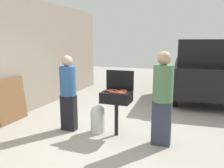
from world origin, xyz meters
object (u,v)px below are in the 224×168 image
hot_dog_5 (115,92)px  hot_dog_11 (107,91)px  hot_dog_4 (124,92)px  propane_tank (98,118)px  hot_dog_6 (113,93)px  hot_dog_12 (109,90)px  hot_dog_7 (118,91)px  hot_dog_1 (112,92)px  hot_dog_8 (110,91)px  parked_minivan (203,68)px  bbq_grill (116,99)px  hot_dog_2 (121,92)px  hot_dog_10 (119,92)px  person_left (68,90)px  hot_dog_9 (123,93)px  hot_dog_3 (119,93)px  hot_dog_13 (123,93)px  hot_dog_14 (113,90)px  hot_dog_0 (124,90)px  leaning_board (12,100)px  person_right (163,95)px

hot_dog_5 → hot_dog_11: bearing=170.4°
hot_dog_4 → propane_tank: hot_dog_4 is taller
hot_dog_6 → hot_dog_12: same height
hot_dog_5 → hot_dog_7: bearing=77.7°
hot_dog_1 → hot_dog_8: size_ratio=1.00×
hot_dog_12 → parked_minivan: size_ratio=0.03×
bbq_grill → hot_dog_2: bearing=-29.9°
parked_minivan → hot_dog_2: bearing=65.3°
bbq_grill → hot_dog_7: (0.02, 0.06, 0.16)m
hot_dog_10 → person_left: person_left is taller
hot_dog_1 → hot_dog_10: same height
hot_dog_9 → person_left: size_ratio=0.08×
bbq_grill → person_left: (-1.10, -0.07, 0.11)m
hot_dog_3 → hot_dog_13: bearing=49.2°
hot_dog_9 → person_left: bearing=177.4°
hot_dog_4 → hot_dog_6: 0.25m
hot_dog_8 → hot_dog_14: (0.03, 0.11, 0.00)m
hot_dog_0 → hot_dog_3: 0.30m
propane_tank → leaning_board: (-2.26, -0.09, 0.22)m
hot_dog_9 → leaning_board: size_ratio=0.12×
hot_dog_1 → hot_dog_2: bearing=10.6°
hot_dog_7 → hot_dog_12: 0.21m
hot_dog_4 → hot_dog_13: size_ratio=1.00×
bbq_grill → hot_dog_4: (0.15, 0.03, 0.16)m
hot_dog_4 → hot_dog_14: size_ratio=1.00×
hot_dog_3 → hot_dog_4: (0.04, 0.20, 0.00)m
hot_dog_6 → propane_tank: size_ratio=0.21×
hot_dog_14 → hot_dog_4: bearing=-17.5°
hot_dog_4 → hot_dog_7: 0.13m
hot_dog_8 → hot_dog_0: bearing=28.9°
leaning_board → hot_dog_7: bearing=2.8°
person_left → hot_dog_3: bearing=-5.7°
person_right → hot_dog_4: bearing=-5.6°
hot_dog_2 → hot_dog_11: 0.30m
hot_dog_13 → hot_dog_0: bearing=101.6°
hot_dog_0 → hot_dog_4: 0.11m
hot_dog_8 → parked_minivan: bearing=66.0°
hot_dog_1 → hot_dog_11: 0.14m
hot_dog_11 → hot_dog_1: bearing=-27.6°
person_right → hot_dog_13: bearing=3.4°
leaning_board → propane_tank: bearing=2.3°
hot_dog_6 → hot_dog_9: (0.20, 0.01, 0.00)m
hot_dog_2 → hot_dog_5: (-0.12, 0.00, 0.00)m
hot_dog_4 → hot_dog_9: 0.16m
propane_tank → person_left: person_left is taller
hot_dog_14 → person_right: bearing=-12.6°
hot_dog_0 → hot_dog_11: same height
hot_dog_2 → hot_dog_12: 0.31m
hot_dog_5 → hot_dog_9: (0.18, -0.07, 0.00)m
hot_dog_10 → hot_dog_11: same height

